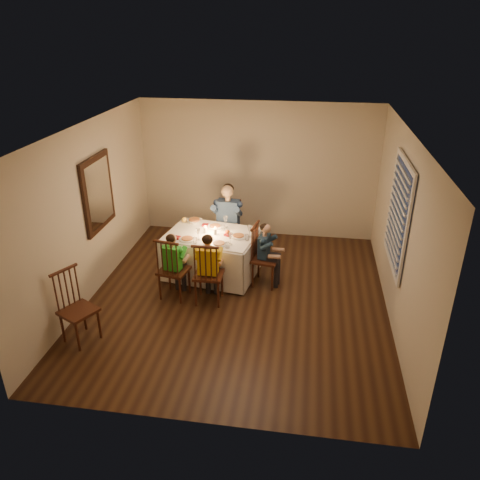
# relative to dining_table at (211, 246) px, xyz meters

# --- Properties ---
(ground) EXTENTS (5.00, 5.00, 0.00)m
(ground) POSITION_rel_dining_table_xyz_m (0.54, -0.68, -0.54)
(ground) COLOR black
(ground) RESTS_ON ground
(wall_left) EXTENTS (0.02, 5.00, 2.60)m
(wall_left) POSITION_rel_dining_table_xyz_m (-1.71, -0.68, 0.76)
(wall_left) COLOR beige
(wall_left) RESTS_ON ground
(wall_right) EXTENTS (0.02, 5.00, 2.60)m
(wall_right) POSITION_rel_dining_table_xyz_m (2.79, -0.68, 0.76)
(wall_right) COLOR beige
(wall_right) RESTS_ON ground
(wall_back) EXTENTS (4.50, 0.02, 2.60)m
(wall_back) POSITION_rel_dining_table_xyz_m (0.54, 1.82, 0.76)
(wall_back) COLOR beige
(wall_back) RESTS_ON ground
(ceiling) EXTENTS (5.00, 5.00, 0.00)m
(ceiling) POSITION_rel_dining_table_xyz_m (0.54, -0.68, 2.06)
(ceiling) COLOR white
(ceiling) RESTS_ON wall_back
(dining_table) EXTENTS (1.60, 1.26, 0.73)m
(dining_table) POSITION_rel_dining_table_xyz_m (0.00, 0.00, 0.00)
(dining_table) COLOR white
(dining_table) RESTS_ON ground
(chair_adult) EXTENTS (0.45, 0.43, 1.03)m
(chair_adult) POSITION_rel_dining_table_xyz_m (0.14, 0.77, -0.54)
(chair_adult) COLOR #34150E
(chair_adult) RESTS_ON ground
(chair_near_left) EXTENTS (0.49, 0.47, 1.03)m
(chair_near_left) POSITION_rel_dining_table_xyz_m (-0.43, -0.76, -0.54)
(chair_near_left) COLOR #34150E
(chair_near_left) RESTS_ON ground
(chair_near_right) EXTENTS (0.43, 0.41, 1.03)m
(chair_near_right) POSITION_rel_dining_table_xyz_m (0.13, -0.82, -0.54)
(chair_near_right) COLOR #34150E
(chair_near_right) RESTS_ON ground
(chair_end) EXTENTS (0.47, 0.48, 1.03)m
(chair_end) POSITION_rel_dining_table_xyz_m (0.92, -0.17, -0.54)
(chair_end) COLOR #34150E
(chair_end) RESTS_ON ground
(chair_extra) EXTENTS (0.55, 0.56, 1.03)m
(chair_extra) POSITION_rel_dining_table_xyz_m (-1.36, -2.02, -0.54)
(chair_extra) COLOR #34150E
(chair_extra) RESTS_ON ground
(adult) EXTENTS (0.54, 0.50, 1.34)m
(adult) POSITION_rel_dining_table_xyz_m (0.14, 0.77, -0.54)
(adult) COLOR #324F7D
(adult) RESTS_ON ground
(child_green) EXTENTS (0.41, 0.39, 1.07)m
(child_green) POSITION_rel_dining_table_xyz_m (-0.43, -0.76, -0.54)
(child_green) COLOR green
(child_green) RESTS_ON ground
(child_yellow) EXTENTS (0.39, 0.36, 1.13)m
(child_yellow) POSITION_rel_dining_table_xyz_m (0.13, -0.82, -0.54)
(child_yellow) COLOR yellow
(child_yellow) RESTS_ON ground
(child_teal) EXTENTS (0.37, 0.40, 1.06)m
(child_teal) POSITION_rel_dining_table_xyz_m (0.92, -0.17, -0.54)
(child_teal) COLOR #1B2F44
(child_teal) RESTS_ON ground
(setting_adult) EXTENTS (0.30, 0.30, 0.02)m
(setting_adult) POSITION_rel_dining_table_xyz_m (0.01, 0.27, 0.23)
(setting_adult) COLOR white
(setting_adult) RESTS_ON dining_table
(setting_green) EXTENTS (0.30, 0.30, 0.02)m
(setting_green) POSITION_rel_dining_table_xyz_m (-0.32, -0.29, 0.23)
(setting_green) COLOR white
(setting_green) RESTS_ON dining_table
(setting_yellow) EXTENTS (0.30, 0.30, 0.02)m
(setting_yellow) POSITION_rel_dining_table_xyz_m (0.20, -0.38, 0.23)
(setting_yellow) COLOR white
(setting_yellow) RESTS_ON dining_table
(setting_teal) EXTENTS (0.30, 0.30, 0.02)m
(setting_teal) POSITION_rel_dining_table_xyz_m (0.46, -0.06, 0.23)
(setting_teal) COLOR white
(setting_teal) RESTS_ON dining_table
(candle_left) EXTENTS (0.06, 0.06, 0.10)m
(candle_left) POSITION_rel_dining_table_xyz_m (-0.10, 0.02, 0.27)
(candle_left) COLOR white
(candle_left) RESTS_ON dining_table
(candle_right) EXTENTS (0.06, 0.06, 0.10)m
(candle_right) POSITION_rel_dining_table_xyz_m (0.07, -0.01, 0.27)
(candle_right) COLOR white
(candle_right) RESTS_ON dining_table
(squash) EXTENTS (0.09, 0.09, 0.09)m
(squash) POSITION_rel_dining_table_xyz_m (-0.55, 0.40, 0.26)
(squash) COLOR yellow
(squash) RESTS_ON dining_table
(orange_fruit) EXTENTS (0.08, 0.08, 0.08)m
(orange_fruit) POSITION_rel_dining_table_xyz_m (0.27, 0.01, 0.26)
(orange_fruit) COLOR orange
(orange_fruit) RESTS_ON dining_table
(serving_bowl) EXTENTS (0.29, 0.29, 0.06)m
(serving_bowl) POSITION_rel_dining_table_xyz_m (-0.37, 0.40, 0.25)
(serving_bowl) COLOR white
(serving_bowl) RESTS_ON dining_table
(wall_mirror) EXTENTS (0.06, 0.95, 1.15)m
(wall_mirror) POSITION_rel_dining_table_xyz_m (-1.67, -0.38, 0.96)
(wall_mirror) COLOR black
(wall_mirror) RESTS_ON wall_left
(window_blinds) EXTENTS (0.07, 1.34, 1.54)m
(window_blinds) POSITION_rel_dining_table_xyz_m (2.75, -0.58, 0.96)
(window_blinds) COLOR #0D1B36
(window_blinds) RESTS_ON wall_right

